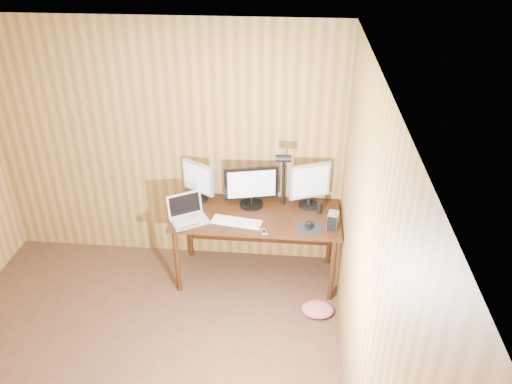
# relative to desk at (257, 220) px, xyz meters

# --- Properties ---
(room_shell) EXTENTS (4.00, 4.00, 4.00)m
(room_shell) POSITION_rel_desk_xyz_m (-0.93, -1.70, 0.62)
(room_shell) COLOR #4D301D
(room_shell) RESTS_ON ground
(desk) EXTENTS (1.60, 0.70, 0.75)m
(desk) POSITION_rel_desk_xyz_m (0.00, 0.00, 0.00)
(desk) COLOR #32180A
(desk) RESTS_ON floor
(monitor_center) EXTENTS (0.52, 0.23, 0.41)m
(monitor_center) POSITION_rel_desk_xyz_m (-0.06, 0.08, 0.33)
(monitor_center) COLOR black
(monitor_center) RESTS_ON desk
(monitor_left) EXTENTS (0.33, 0.21, 0.42)m
(monitor_left) POSITION_rel_desk_xyz_m (-0.60, 0.13, 0.34)
(monitor_left) COLOR black
(monitor_left) RESTS_ON desk
(monitor_right) EXTENTS (0.39, 0.19, 0.46)m
(monitor_right) POSITION_rel_desk_xyz_m (0.50, 0.12, 0.37)
(monitor_right) COLOR black
(monitor_right) RESTS_ON desk
(laptop) EXTENTS (0.42, 0.39, 0.24)m
(laptop) POSITION_rel_desk_xyz_m (-0.64, -0.22, 0.18)
(laptop) COLOR silver
(laptop) RESTS_ON desk
(keyboard) EXTENTS (0.48, 0.21, 0.02)m
(keyboard) POSITION_rel_desk_xyz_m (-0.17, -0.24, 0.13)
(keyboard) COLOR white
(keyboard) RESTS_ON desk
(mousepad) EXTENTS (0.25, 0.22, 0.00)m
(mousepad) POSITION_rel_desk_xyz_m (0.50, -0.26, 0.12)
(mousepad) COLOR black
(mousepad) RESTS_ON desk
(mouse) EXTENTS (0.09, 0.13, 0.04)m
(mouse) POSITION_rel_desk_xyz_m (0.50, -0.26, 0.15)
(mouse) COLOR black
(mouse) RESTS_ON mousepad
(hard_drive) EXTENTS (0.12, 0.15, 0.15)m
(hard_drive) POSITION_rel_desk_xyz_m (0.72, -0.23, 0.19)
(hard_drive) COLOR silver
(hard_drive) RESTS_ON desk
(phone) EXTENTS (0.07, 0.10, 0.01)m
(phone) POSITION_rel_desk_xyz_m (0.10, -0.38, 0.13)
(phone) COLOR silver
(phone) RESTS_ON desk
(speaker) EXTENTS (0.05, 0.05, 0.12)m
(speaker) POSITION_rel_desk_xyz_m (0.60, 0.00, 0.18)
(speaker) COLOR black
(speaker) RESTS_ON desk
(desk_lamp) EXTENTS (0.15, 0.21, 0.64)m
(desk_lamp) POSITION_rel_desk_xyz_m (0.24, 0.06, 0.52)
(desk_lamp) COLOR black
(desk_lamp) RESTS_ON desk
(fabric_pile) EXTENTS (0.30, 0.25, 0.10)m
(fabric_pile) POSITION_rel_desk_xyz_m (0.62, -0.57, -0.58)
(fabric_pile) COLOR #B65861
(fabric_pile) RESTS_ON floor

